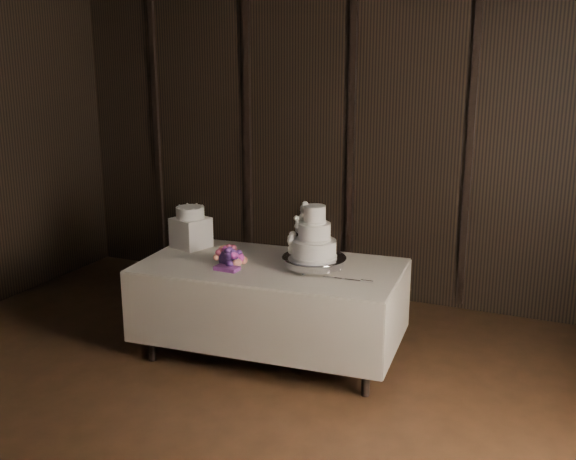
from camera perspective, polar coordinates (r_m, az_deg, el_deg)
The scene contains 8 objects.
room at distance 3.39m, azimuth -13.79°, elevation 0.27°, with size 6.08×7.08×3.08m.
display_table at distance 5.27m, azimuth -1.50°, elevation -6.51°, with size 2.07×1.20×0.76m.
cake_stand at distance 5.05m, azimuth 2.22°, elevation -2.79°, with size 0.48×0.48×0.09m, color silver.
wedding_cake at distance 4.99m, azimuth 1.87°, elevation -0.60°, with size 0.37×0.33×0.39m.
bouquet at distance 5.14m, azimuth -5.04°, elevation -2.29°, with size 0.29×0.39×0.19m, color #BA405C, non-canonical shape.
box_pedestal at distance 5.64m, azimuth -8.22°, elevation -0.22°, with size 0.26×0.26×0.25m, color white.
small_cake at distance 5.60m, azimuth -8.28°, elevation 1.48°, with size 0.23×0.23×0.09m, color white.
cake_knife at distance 4.83m, azimuth 4.57°, elevation -4.14°, with size 0.37×0.02×0.01m, color silver.
Camera 1 is at (2.03, -2.59, 2.32)m, focal length 42.00 mm.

